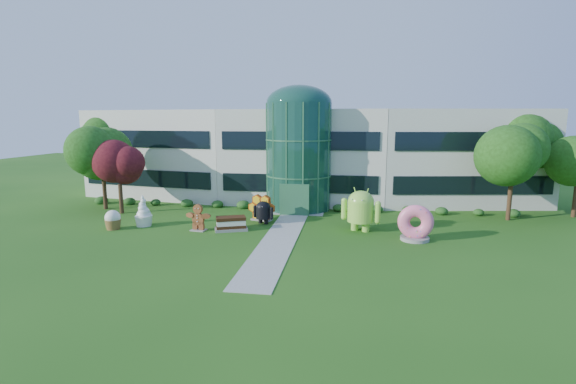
% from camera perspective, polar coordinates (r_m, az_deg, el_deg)
% --- Properties ---
extents(ground, '(140.00, 140.00, 0.00)m').
position_cam_1_polar(ground, '(28.21, -1.63, -7.28)').
color(ground, '#215114').
rests_on(ground, ground).
extents(building, '(46.00, 15.00, 9.30)m').
position_cam_1_polar(building, '(44.93, 2.45, 5.16)').
color(building, beige).
rests_on(building, ground).
extents(atrium, '(6.00, 6.00, 9.80)m').
position_cam_1_polar(atrium, '(38.97, 1.49, 4.82)').
color(atrium, '#194738').
rests_on(atrium, ground).
extents(walkway, '(2.40, 20.00, 0.04)m').
position_cam_1_polar(walkway, '(30.09, -0.95, -6.14)').
color(walkway, '#9E9E93').
rests_on(walkway, ground).
extents(tree_red, '(4.00, 4.00, 6.00)m').
position_cam_1_polar(tree_red, '(39.99, -22.03, 1.49)').
color(tree_red, '#3F0C14').
rests_on(tree_red, ground).
extents(trees_backdrop, '(52.00, 8.00, 8.40)m').
position_cam_1_polar(trees_backdrop, '(40.03, 1.66, 3.94)').
color(trees_backdrop, '#1D4110').
rests_on(trees_backdrop, ground).
extents(android_green, '(3.74, 3.11, 3.63)m').
position_cam_1_polar(android_green, '(31.81, 9.91, -2.08)').
color(android_green, '#93DB46').
rests_on(android_green, ground).
extents(android_black, '(2.22, 1.83, 2.16)m').
position_cam_1_polar(android_black, '(33.75, -3.42, -2.54)').
color(android_black, black).
rests_on(android_black, ground).
extents(donut, '(2.61, 1.51, 2.57)m').
position_cam_1_polar(donut, '(30.35, 17.04, -3.98)').
color(donut, '#E9587D').
rests_on(donut, ground).
extents(gingerbread, '(2.34, 1.17, 2.07)m').
position_cam_1_polar(gingerbread, '(32.28, -12.19, -3.40)').
color(gingerbread, brown).
rests_on(gingerbread, ground).
extents(ice_cream_sandwich, '(2.70, 2.01, 1.08)m').
position_cam_1_polar(ice_cream_sandwich, '(32.01, -7.80, -4.29)').
color(ice_cream_sandwich, '#32170B').
rests_on(ice_cream_sandwich, ground).
extents(honeycomb, '(2.65, 1.56, 1.96)m').
position_cam_1_polar(honeycomb, '(34.85, -3.63, -2.31)').
color(honeycomb, yellow).
rests_on(honeycomb, ground).
extents(froyo, '(1.49, 1.49, 2.48)m').
position_cam_1_polar(froyo, '(34.85, -19.19, -2.41)').
color(froyo, white).
rests_on(froyo, ground).
extents(cupcake, '(1.27, 1.27, 1.50)m').
position_cam_1_polar(cupcake, '(34.73, -22.84, -3.51)').
color(cupcake, white).
rests_on(cupcake, ground).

